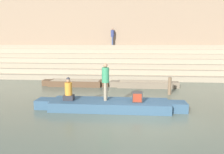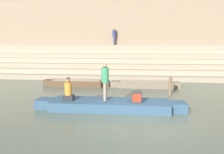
{
  "view_description": "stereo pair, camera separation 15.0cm",
  "coord_description": "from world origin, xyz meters",
  "px_view_note": "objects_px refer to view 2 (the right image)",
  "views": [
    {
      "loc": [
        -0.47,
        -8.28,
        3.02
      ],
      "look_at": [
        -1.4,
        2.53,
        1.32
      ],
      "focal_mm": 35.0,
      "sensor_mm": 36.0,
      "label": 1
    },
    {
      "loc": [
        -0.32,
        -8.26,
        3.02
      ],
      "look_at": [
        -1.4,
        2.53,
        1.32
      ],
      "focal_mm": 35.0,
      "sensor_mm": 36.0,
      "label": 2
    }
  ],
  "objects_px": {
    "mooring_post": "(170,86)",
    "person_on_steps": "(114,35)",
    "moored_boat_shore": "(76,83)",
    "rowboat_main": "(109,105)",
    "tv_set": "(137,97)",
    "moored_boat_distant": "(145,84)",
    "person_standing": "(105,79)",
    "person_rowing": "(68,91)"
  },
  "relations": [
    {
      "from": "person_standing",
      "to": "mooring_post",
      "type": "height_order",
      "value": "person_standing"
    },
    {
      "from": "rowboat_main",
      "to": "person_standing",
      "type": "distance_m",
      "value": 1.2
    },
    {
      "from": "person_standing",
      "to": "tv_set",
      "type": "xyz_separation_m",
      "value": [
        1.44,
        -0.19,
        -0.75
      ]
    },
    {
      "from": "rowboat_main",
      "to": "mooring_post",
      "type": "xyz_separation_m",
      "value": [
        3.24,
        3.24,
        0.29
      ]
    },
    {
      "from": "rowboat_main",
      "to": "moored_boat_shore",
      "type": "distance_m",
      "value": 6.11
    },
    {
      "from": "person_rowing",
      "to": "moored_boat_distant",
      "type": "bearing_deg",
      "value": 68.58
    },
    {
      "from": "rowboat_main",
      "to": "mooring_post",
      "type": "distance_m",
      "value": 4.59
    },
    {
      "from": "moored_boat_distant",
      "to": "person_on_steps",
      "type": "distance_m",
      "value": 8.39
    },
    {
      "from": "person_standing",
      "to": "moored_boat_distant",
      "type": "relative_size",
      "value": 0.36
    },
    {
      "from": "moored_boat_distant",
      "to": "person_on_steps",
      "type": "relative_size",
      "value": 2.86
    },
    {
      "from": "mooring_post",
      "to": "person_standing",
      "type": "bearing_deg",
      "value": -137.48
    },
    {
      "from": "rowboat_main",
      "to": "tv_set",
      "type": "xyz_separation_m",
      "value": [
        1.24,
        -0.11,
        0.42
      ]
    },
    {
      "from": "person_standing",
      "to": "tv_set",
      "type": "height_order",
      "value": "person_standing"
    },
    {
      "from": "person_on_steps",
      "to": "moored_boat_shore",
      "type": "bearing_deg",
      "value": -28.81
    },
    {
      "from": "moored_boat_shore",
      "to": "mooring_post",
      "type": "bearing_deg",
      "value": -23.85
    },
    {
      "from": "person_rowing",
      "to": "person_on_steps",
      "type": "height_order",
      "value": "person_on_steps"
    },
    {
      "from": "rowboat_main",
      "to": "person_standing",
      "type": "relative_size",
      "value": 4.04
    },
    {
      "from": "moored_boat_shore",
      "to": "person_standing",
      "type": "bearing_deg",
      "value": -67.39
    },
    {
      "from": "person_standing",
      "to": "moored_boat_shore",
      "type": "distance_m",
      "value": 6.06
    },
    {
      "from": "person_rowing",
      "to": "moored_boat_shore",
      "type": "xyz_separation_m",
      "value": [
        -1.08,
        5.43,
        -0.63
      ]
    },
    {
      "from": "rowboat_main",
      "to": "moored_boat_shore",
      "type": "xyz_separation_m",
      "value": [
        -2.96,
        5.34,
        -0.01
      ]
    },
    {
      "from": "tv_set",
      "to": "moored_boat_shore",
      "type": "height_order",
      "value": "tv_set"
    },
    {
      "from": "tv_set",
      "to": "moored_boat_shore",
      "type": "xyz_separation_m",
      "value": [
        -4.2,
        5.45,
        -0.43
      ]
    },
    {
      "from": "tv_set",
      "to": "mooring_post",
      "type": "distance_m",
      "value": 3.9
    },
    {
      "from": "moored_boat_distant",
      "to": "person_rowing",
      "type": "bearing_deg",
      "value": -129.72
    },
    {
      "from": "tv_set",
      "to": "moored_boat_distant",
      "type": "bearing_deg",
      "value": 77.92
    },
    {
      "from": "person_rowing",
      "to": "tv_set",
      "type": "height_order",
      "value": "person_rowing"
    },
    {
      "from": "person_standing",
      "to": "moored_boat_distant",
      "type": "height_order",
      "value": "person_standing"
    },
    {
      "from": "person_rowing",
      "to": "moored_boat_distant",
      "type": "distance_m",
      "value": 6.59
    },
    {
      "from": "moored_boat_shore",
      "to": "person_on_steps",
      "type": "relative_size",
      "value": 2.87
    },
    {
      "from": "moored_boat_shore",
      "to": "moored_boat_distant",
      "type": "bearing_deg",
      "value": -5.69
    },
    {
      "from": "moored_boat_shore",
      "to": "person_on_steps",
      "type": "bearing_deg",
      "value": 68.65
    },
    {
      "from": "person_rowing",
      "to": "moored_boat_shore",
      "type": "relative_size",
      "value": 0.23
    },
    {
      "from": "mooring_post",
      "to": "person_on_steps",
      "type": "bearing_deg",
      "value": 114.43
    },
    {
      "from": "person_rowing",
      "to": "person_on_steps",
      "type": "bearing_deg",
      "value": 99.02
    },
    {
      "from": "mooring_post",
      "to": "person_on_steps",
      "type": "height_order",
      "value": "person_on_steps"
    },
    {
      "from": "person_on_steps",
      "to": "person_rowing",
      "type": "bearing_deg",
      "value": -17.0
    },
    {
      "from": "moored_boat_distant",
      "to": "mooring_post",
      "type": "distance_m",
      "value": 2.49
    },
    {
      "from": "person_standing",
      "to": "person_rowing",
      "type": "height_order",
      "value": "person_standing"
    },
    {
      "from": "moored_boat_shore",
      "to": "person_on_steps",
      "type": "xyz_separation_m",
      "value": [
        2.05,
        7.03,
        3.55
      ]
    },
    {
      "from": "person_rowing",
      "to": "moored_boat_shore",
      "type": "bearing_deg",
      "value": 114.73
    },
    {
      "from": "person_rowing",
      "to": "tv_set",
      "type": "relative_size",
      "value": 2.34
    }
  ]
}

